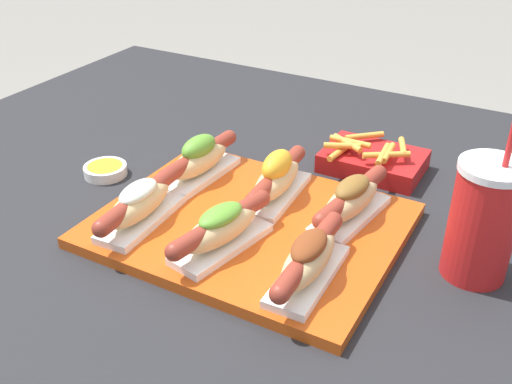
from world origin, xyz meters
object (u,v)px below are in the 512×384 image
Objects in this scene: serving_tray at (250,225)px; hot_dog_5 at (351,200)px; hot_dog_1 at (221,228)px; hot_dog_4 at (277,178)px; hot_dog_3 at (199,159)px; fries_basket at (372,160)px; sauce_bowl at (105,170)px; drink_cup at (483,221)px; hot_dog_2 at (308,259)px; hot_dog_0 at (139,204)px.

hot_dog_5 is at bearing 30.95° from serving_tray.
hot_dog_4 is at bearing 88.48° from hot_dog_1.
hot_dog_3 reaches higher than hot_dog_1.
fries_basket is at bearing 70.68° from serving_tray.
hot_dog_5 is (0.27, 0.00, -0.00)m from hot_dog_3.
hot_dog_3 is 0.32m from fries_basket.
drink_cup is (0.64, 0.03, 0.08)m from sauce_bowl.
hot_dog_5 reaches higher than hot_dog_1.
drink_cup is at bearing 10.23° from serving_tray.
hot_dog_4 is 0.33m from sauce_bowl.
hot_dog_2 is 0.24m from drink_cup.
sauce_bowl is at bearing 160.80° from hot_dog_1.
hot_dog_3 reaches higher than hot_dog_0.
sauce_bowl is 0.33× the size of drink_cup.
hot_dog_3 is 0.88× the size of drink_cup.
fries_basket is at bearing 40.08° from hot_dog_3.
hot_dog_4 is at bearing 179.14° from hot_dog_5.
drink_cup is at bearing -2.36° from hot_dog_3.
hot_dog_4 is 1.01× the size of hot_dog_5.
hot_dog_1 is 2.61× the size of sauce_bowl.
hot_dog_2 is 1.15× the size of fries_basket.
hot_dog_3 is (-0.28, 0.17, 0.00)m from hot_dog_2.
hot_dog_4 is 0.32m from drink_cup.
sauce_bowl is at bearing 174.84° from serving_tray.
hot_dog_5 is 0.88× the size of drink_cup.
fries_basket is (0.24, 0.36, -0.03)m from hot_dog_0.
serving_tray is at bearing -28.56° from hot_dog_3.
hot_dog_0 is at bearing -123.43° from fries_basket.
fries_basket is at bearing 31.34° from sauce_bowl.
drink_cup is at bearing -4.12° from hot_dog_4.
serving_tray and sauce_bowl have the same top height.
hot_dog_1 is (0.00, -0.08, 0.04)m from serving_tray.
hot_dog_0 is at bearing -178.72° from hot_dog_1.
sauce_bowl is (-0.45, -0.05, -0.04)m from hot_dog_5.
hot_dog_4 is 0.22m from fries_basket.
fries_basket is (0.09, 0.20, -0.03)m from hot_dog_4.
drink_cup is (0.47, -0.02, 0.03)m from hot_dog_3.
hot_dog_0 is 1.14× the size of fries_basket.
hot_dog_2 is 2.65× the size of sauce_bowl.
hot_dog_4 reaches higher than serving_tray.
serving_tray is at bearing -93.05° from hot_dog_4.
hot_dog_4 is at bearing 128.33° from hot_dog_2.
drink_cup is at bearing 38.27° from hot_dog_2.
hot_dog_4 reaches higher than hot_dog_2.
hot_dog_3 is at bearing -178.53° from hot_dog_4.
hot_dog_1 is 0.38m from fries_basket.
hot_dog_4 is at bearing 9.40° from sauce_bowl.
hot_dog_1 is at bearing -89.99° from serving_tray.
fries_basket is at bearing 135.42° from drink_cup.
hot_dog_5 reaches higher than sauce_bowl.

